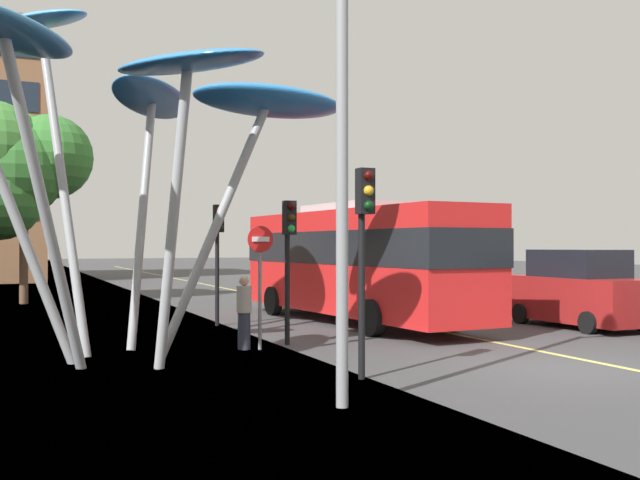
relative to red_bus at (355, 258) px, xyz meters
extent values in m
cube|color=#424244|center=(0.05, -8.80, -2.03)|extent=(120.00, 240.00, 0.10)
cube|color=#E0D666|center=(1.18, -8.80, -1.98)|extent=(0.16, 144.00, 0.01)
cube|color=red|center=(0.00, 0.00, -0.11)|extent=(3.23, 11.14, 3.03)
cube|color=black|center=(0.00, 0.00, 0.31)|extent=(3.27, 11.26, 0.97)
cube|color=yellow|center=(-0.37, 5.42, 1.10)|extent=(1.37, 0.19, 0.36)
cube|color=#B2B2B7|center=(0.00, 0.00, 1.52)|extent=(2.12, 3.97, 0.24)
cylinder|color=black|center=(1.00, 3.48, -1.50)|extent=(0.35, 0.98, 0.96)
cylinder|color=black|center=(-1.47, 3.31, -1.50)|extent=(0.35, 0.98, 0.96)
cylinder|color=black|center=(1.45, -2.94, -1.50)|extent=(0.35, 0.98, 0.96)
cylinder|color=black|center=(-1.03, -3.11, -1.50)|extent=(0.35, 0.98, 0.96)
cylinder|color=#9EA0A5|center=(-5.68, -4.92, 0.75)|extent=(2.47, 0.51, 5.54)
ellipsoid|color=#2D7FD1|center=(-4.55, -5.06, 3.49)|extent=(3.43, 1.99, 0.91)
cylinder|color=#9EA0A5|center=(-6.83, -2.62, 0.99)|extent=(0.97, 1.59, 5.98)
ellipsoid|color=#388EDB|center=(-6.48, -1.96, 3.96)|extent=(3.15, 4.16, 0.79)
cylinder|color=#9EA0A5|center=(-8.62, -2.97, 1.79)|extent=(1.11, 2.21, 7.59)
ellipsoid|color=#4CA3E5|center=(-9.04, -2.00, 5.56)|extent=(2.71, 3.73, 0.81)
cylinder|color=#9EA0A5|center=(-9.73, -4.74, 1.32)|extent=(2.63, 0.36, 6.67)
cylinder|color=#9EA0A5|center=(-9.12, -6.24, 0.95)|extent=(1.67, 2.11, 5.93)
ellipsoid|color=#4299E0|center=(-9.82, -7.16, 3.88)|extent=(3.13, 3.58, 0.48)
cylinder|color=#9EA0A5|center=(-6.85, -6.24, 0.90)|extent=(0.68, 0.90, 5.78)
ellipsoid|color=#2D7FD1|center=(-6.65, -6.56, 3.78)|extent=(3.27, 3.76, 0.60)
cylinder|color=black|center=(-3.98, -8.43, -0.13)|extent=(0.12, 0.12, 3.70)
cube|color=black|center=(-3.98, -8.57, 1.33)|extent=(0.28, 0.24, 0.80)
sphere|color=#390706|center=(-3.98, -8.70, 1.59)|extent=(0.18, 0.18, 0.18)
sphere|color=orange|center=(-3.98, -8.70, 1.33)|extent=(0.18, 0.18, 0.18)
sphere|color=black|center=(-3.98, -8.70, 1.07)|extent=(0.18, 0.18, 0.18)
cylinder|color=black|center=(-3.62, -3.75, -0.28)|extent=(0.12, 0.12, 3.41)
cube|color=black|center=(-3.62, -3.89, 1.03)|extent=(0.28, 0.24, 0.80)
sphere|color=#390706|center=(-3.62, -4.02, 1.29)|extent=(0.18, 0.18, 0.18)
sphere|color=#3A2707|center=(-3.62, -4.02, 1.03)|extent=(0.18, 0.18, 0.18)
sphere|color=green|center=(-3.62, -4.02, 0.77)|extent=(0.18, 0.18, 0.18)
cylinder|color=black|center=(-4.07, 0.88, -0.21)|extent=(0.12, 0.12, 3.53)
cube|color=black|center=(-4.07, 0.74, 1.16)|extent=(0.28, 0.24, 0.80)
sphere|color=red|center=(-4.07, 0.61, 1.42)|extent=(0.18, 0.18, 0.18)
sphere|color=#3A2707|center=(-4.07, 0.61, 1.16)|extent=(0.18, 0.18, 0.18)
sphere|color=black|center=(-4.07, 0.61, 0.90)|extent=(0.18, 0.18, 0.18)
cube|color=maroon|center=(5.40, -3.55, -1.17)|extent=(1.87, 4.50, 1.26)
cube|color=black|center=(5.40, -3.55, -0.15)|extent=(1.72, 2.48, 0.79)
cylinder|color=black|center=(6.33, -2.16, -1.68)|extent=(0.20, 0.60, 0.60)
cylinder|color=black|center=(4.46, -2.16, -1.68)|extent=(0.20, 0.60, 0.60)
cylinder|color=black|center=(4.46, -4.95, -1.68)|extent=(0.20, 0.60, 0.60)
cube|color=silver|center=(5.30, 2.79, -1.11)|extent=(1.84, 4.59, 1.38)
cube|color=black|center=(5.30, 2.79, -0.06)|extent=(1.69, 2.52, 0.72)
cylinder|color=black|center=(6.22, 4.21, -1.68)|extent=(0.20, 0.60, 0.60)
cylinder|color=black|center=(4.38, 4.21, -1.68)|extent=(0.20, 0.60, 0.60)
cylinder|color=black|center=(6.22, 1.37, -1.68)|extent=(0.20, 0.60, 0.60)
cylinder|color=black|center=(4.38, 1.37, -1.68)|extent=(0.20, 0.60, 0.60)
cylinder|color=gray|center=(-5.24, -10.32, 2.09)|extent=(0.18, 0.18, 8.13)
sphere|color=#428438|center=(-9.48, 13.22, 4.07)|extent=(3.89, 3.89, 3.89)
sphere|color=#428438|center=(-9.36, 11.52, 4.21)|extent=(2.43, 2.43, 2.43)
cylinder|color=brown|center=(-9.11, 11.69, -0.41)|extent=(0.34, 0.34, 3.14)
sphere|color=#387A33|center=(-9.46, 11.46, 3.43)|extent=(3.93, 3.93, 3.93)
sphere|color=#387A33|center=(-8.14, 11.62, 3.96)|extent=(3.43, 3.43, 3.43)
cylinder|color=#2D3342|center=(-4.80, -4.11, -1.56)|extent=(0.29, 0.29, 0.83)
cylinder|color=#B2A89E|center=(-4.80, -4.11, -0.84)|extent=(0.34, 0.34, 0.60)
sphere|color=tan|center=(-4.80, -4.11, -0.43)|extent=(0.22, 0.22, 0.22)
cylinder|color=gray|center=(-4.47, -4.27, -0.58)|extent=(0.08, 0.08, 2.79)
cylinder|color=red|center=(-4.47, -4.30, 0.52)|extent=(0.60, 0.03, 0.60)
cube|color=white|center=(-4.47, -4.33, 0.52)|extent=(0.40, 0.04, 0.11)
camera|label=1|loc=(-9.73, -20.01, 0.39)|focal=41.14mm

